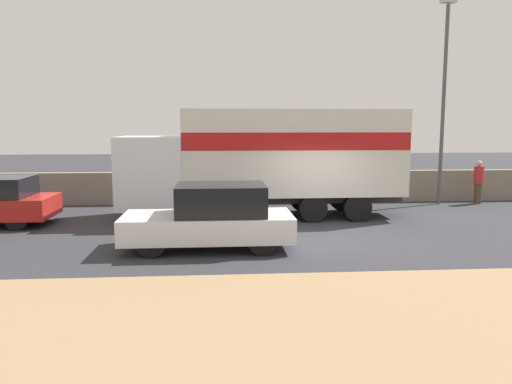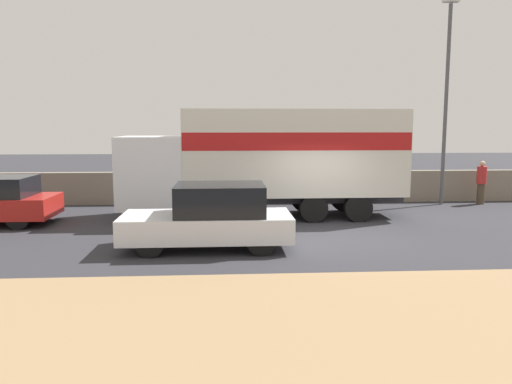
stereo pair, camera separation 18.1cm
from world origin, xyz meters
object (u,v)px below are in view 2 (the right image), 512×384
object	(u,v)px
box_truck	(270,156)
car_hatchback	(211,217)
street_lamp	(447,88)
pedestrian	(481,182)

from	to	relation	value
box_truck	car_hatchback	bearing A→B (deg)	66.44
street_lamp	car_hatchback	xyz separation A→B (m)	(-8.60, -6.36, -3.60)
box_truck	car_hatchback	xyz separation A→B (m)	(-1.81, -4.14, -1.23)
car_hatchback	street_lamp	bearing A→B (deg)	-143.51
street_lamp	car_hatchback	bearing A→B (deg)	-143.51
street_lamp	box_truck	xyz separation A→B (m)	(-6.79, -2.22, -2.38)
street_lamp	pedestrian	size ratio (longest dim) A/B	4.61
street_lamp	pedestrian	xyz separation A→B (m)	(1.52, -0.06, -3.52)
street_lamp	box_truck	bearing A→B (deg)	-161.91
box_truck	car_hatchback	world-z (taller)	box_truck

